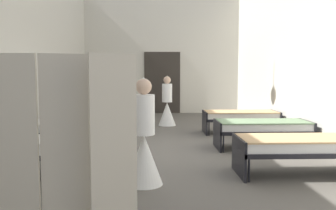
{
  "coord_description": "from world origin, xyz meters",
  "views": [
    {
      "loc": [
        -0.22,
        -7.08,
        1.52
      ],
      "look_at": [
        0.0,
        -0.33,
        0.93
      ],
      "focal_mm": 37.53,
      "sensor_mm": 36.0,
      "label": 1
    }
  ],
  "objects_px": {
    "bed_right_row_0": "(300,146)",
    "patient_seated_primary": "(87,107)",
    "bed_right_row_1": "(262,127)",
    "nurse_mid_aisle": "(144,147)",
    "bed_left_row_1": "(71,128)",
    "nurse_near_aisle": "(167,108)",
    "privacy_screen": "(65,153)",
    "bed_left_row_2": "(89,117)",
    "bed_right_row_2": "(240,116)",
    "bed_left_row_0": "(40,148)"
  },
  "relations": [
    {
      "from": "bed_right_row_1",
      "to": "nurse_mid_aisle",
      "type": "bearing_deg",
      "value": -135.49
    },
    {
      "from": "bed_left_row_2",
      "to": "bed_right_row_2",
      "type": "xyz_separation_m",
      "value": [
        3.91,
        0.0,
        0.0
      ]
    },
    {
      "from": "nurse_near_aisle",
      "to": "nurse_mid_aisle",
      "type": "xyz_separation_m",
      "value": [
        -0.49,
        -5.65,
        0.0
      ]
    },
    {
      "from": "patient_seated_primary",
      "to": "privacy_screen",
      "type": "bearing_deg",
      "value": -81.52
    },
    {
      "from": "nurse_mid_aisle",
      "to": "bed_left_row_0",
      "type": "bearing_deg",
      "value": 10.57
    },
    {
      "from": "bed_right_row_1",
      "to": "patient_seated_primary",
      "type": "distance_m",
      "value": 3.59
    },
    {
      "from": "bed_left_row_0",
      "to": "bed_right_row_0",
      "type": "distance_m",
      "value": 3.91
    },
    {
      "from": "bed_right_row_2",
      "to": "nurse_mid_aisle",
      "type": "relative_size",
      "value": 1.28
    },
    {
      "from": "bed_left_row_2",
      "to": "nurse_near_aisle",
      "type": "relative_size",
      "value": 1.28
    },
    {
      "from": "nurse_near_aisle",
      "to": "patient_seated_primary",
      "type": "height_order",
      "value": "nurse_near_aisle"
    },
    {
      "from": "nurse_near_aisle",
      "to": "bed_right_row_2",
      "type": "bearing_deg",
      "value": -12.78
    },
    {
      "from": "bed_left_row_0",
      "to": "bed_right_row_0",
      "type": "bearing_deg",
      "value": 0.0
    },
    {
      "from": "bed_left_row_2",
      "to": "privacy_screen",
      "type": "height_order",
      "value": "privacy_screen"
    },
    {
      "from": "bed_left_row_1",
      "to": "privacy_screen",
      "type": "relative_size",
      "value": 1.12
    },
    {
      "from": "privacy_screen",
      "to": "bed_left_row_2",
      "type": "bearing_deg",
      "value": 86.83
    },
    {
      "from": "nurse_near_aisle",
      "to": "patient_seated_primary",
      "type": "relative_size",
      "value": 1.86
    },
    {
      "from": "bed_right_row_0",
      "to": "bed_right_row_1",
      "type": "relative_size",
      "value": 1.0
    },
    {
      "from": "nurse_mid_aisle",
      "to": "bed_left_row_1",
      "type": "bearing_deg",
      "value": -30.69
    },
    {
      "from": "nurse_near_aisle",
      "to": "nurse_mid_aisle",
      "type": "height_order",
      "value": "same"
    },
    {
      "from": "bed_right_row_2",
      "to": "privacy_screen",
      "type": "height_order",
      "value": "privacy_screen"
    },
    {
      "from": "bed_right_row_0",
      "to": "bed_left_row_2",
      "type": "distance_m",
      "value": 5.45
    },
    {
      "from": "bed_right_row_2",
      "to": "nurse_near_aisle",
      "type": "bearing_deg",
      "value": 142.28
    },
    {
      "from": "bed_left_row_2",
      "to": "nurse_mid_aisle",
      "type": "relative_size",
      "value": 1.28
    },
    {
      "from": "bed_left_row_2",
      "to": "bed_left_row_1",
      "type": "bearing_deg",
      "value": -90.0
    },
    {
      "from": "bed_left_row_0",
      "to": "patient_seated_primary",
      "type": "relative_size",
      "value": 2.37
    },
    {
      "from": "patient_seated_primary",
      "to": "nurse_mid_aisle",
      "type": "bearing_deg",
      "value": -61.5
    },
    {
      "from": "bed_right_row_2",
      "to": "nurse_mid_aisle",
      "type": "xyz_separation_m",
      "value": [
        -2.35,
        -4.21,
        0.09
      ]
    },
    {
      "from": "nurse_near_aisle",
      "to": "bed_left_row_0",
      "type": "bearing_deg",
      "value": -86.37
    },
    {
      "from": "bed_right_row_0",
      "to": "bed_left_row_1",
      "type": "xyz_separation_m",
      "value": [
        -3.91,
        1.9,
        0.0
      ]
    },
    {
      "from": "bed_left_row_0",
      "to": "bed_right_row_0",
      "type": "xyz_separation_m",
      "value": [
        3.91,
        0.0,
        0.0
      ]
    },
    {
      "from": "bed_left_row_0",
      "to": "bed_left_row_1",
      "type": "bearing_deg",
      "value": 90.0
    },
    {
      "from": "patient_seated_primary",
      "to": "bed_left_row_1",
      "type": "bearing_deg",
      "value": 166.74
    },
    {
      "from": "bed_left_row_1",
      "to": "bed_right_row_0",
      "type": "bearing_deg",
      "value": -25.93
    },
    {
      "from": "bed_right_row_1",
      "to": "nurse_mid_aisle",
      "type": "xyz_separation_m",
      "value": [
        -2.35,
        -2.31,
        0.09
      ]
    },
    {
      "from": "bed_left_row_1",
      "to": "patient_seated_primary",
      "type": "bearing_deg",
      "value": -13.26
    },
    {
      "from": "bed_right_row_0",
      "to": "patient_seated_primary",
      "type": "relative_size",
      "value": 2.37
    },
    {
      "from": "bed_left_row_1",
      "to": "privacy_screen",
      "type": "height_order",
      "value": "privacy_screen"
    },
    {
      "from": "bed_right_row_0",
      "to": "bed_left_row_1",
      "type": "distance_m",
      "value": 4.35
    },
    {
      "from": "nurse_near_aisle",
      "to": "patient_seated_primary",
      "type": "distance_m",
      "value": 3.84
    },
    {
      "from": "bed_left_row_2",
      "to": "bed_right_row_2",
      "type": "relative_size",
      "value": 1.0
    },
    {
      "from": "bed_right_row_0",
      "to": "patient_seated_primary",
      "type": "bearing_deg",
      "value": 152.94
    },
    {
      "from": "bed_right_row_0",
      "to": "bed_left_row_2",
      "type": "bearing_deg",
      "value": 135.81
    },
    {
      "from": "bed_left_row_1",
      "to": "nurse_mid_aisle",
      "type": "relative_size",
      "value": 1.28
    },
    {
      "from": "bed_right_row_1",
      "to": "bed_right_row_2",
      "type": "height_order",
      "value": "same"
    },
    {
      "from": "bed_right_row_2",
      "to": "privacy_screen",
      "type": "relative_size",
      "value": 1.12
    },
    {
      "from": "bed_right_row_0",
      "to": "privacy_screen",
      "type": "bearing_deg",
      "value": -143.3
    },
    {
      "from": "bed_left_row_2",
      "to": "privacy_screen",
      "type": "bearing_deg",
      "value": -81.01
    },
    {
      "from": "patient_seated_primary",
      "to": "bed_left_row_0",
      "type": "bearing_deg",
      "value": -100.9
    },
    {
      "from": "bed_right_row_0",
      "to": "nurse_mid_aisle",
      "type": "xyz_separation_m",
      "value": [
        -2.35,
        -0.41,
        0.09
      ]
    },
    {
      "from": "bed_left_row_2",
      "to": "privacy_screen",
      "type": "relative_size",
      "value": 1.12
    }
  ]
}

